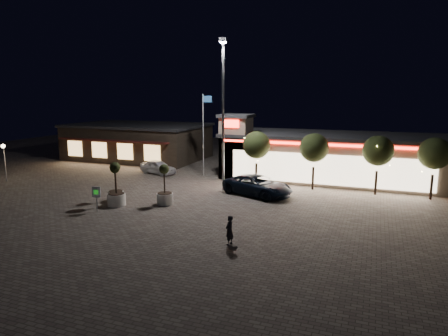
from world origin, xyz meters
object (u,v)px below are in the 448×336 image
at_px(planter_left, 116,190).
at_px(valet_sign, 96,194).
at_px(pickup_truck, 258,186).
at_px(planter_mid, 116,192).
at_px(white_sedan, 158,167).
at_px(pedestrian, 229,230).

relative_size(planter_left, valet_sign, 1.58).
height_order(pickup_truck, valet_sign, valet_sign).
xyz_separation_m(pickup_truck, planter_mid, (-8.77, -6.48, 0.19)).
bearing_deg(white_sedan, pickup_truck, -95.53).
relative_size(pickup_truck, pedestrian, 3.58).
relative_size(white_sedan, valet_sign, 2.29).
relative_size(white_sedan, planter_left, 1.45).
bearing_deg(valet_sign, planter_mid, 80.26).
bearing_deg(planter_mid, valet_sign, -99.74).
height_order(pickup_truck, pedestrian, pedestrian).
height_order(pedestrian, planter_mid, planter_mid).
bearing_deg(valet_sign, pickup_truck, 42.38).
bearing_deg(planter_mid, planter_left, 127.63).
bearing_deg(white_sedan, planter_mid, -148.26).
bearing_deg(pickup_truck, planter_mid, 146.62).
relative_size(planter_left, planter_mid, 0.88).
relative_size(pickup_truck, valet_sign, 3.23).
height_order(white_sedan, planter_mid, planter_mid).
distance_m(planter_mid, valet_sign, 1.85).
bearing_deg(pedestrian, white_sedan, -126.17).
bearing_deg(valet_sign, planter_left, 98.95).
relative_size(pedestrian, planter_left, 0.57).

